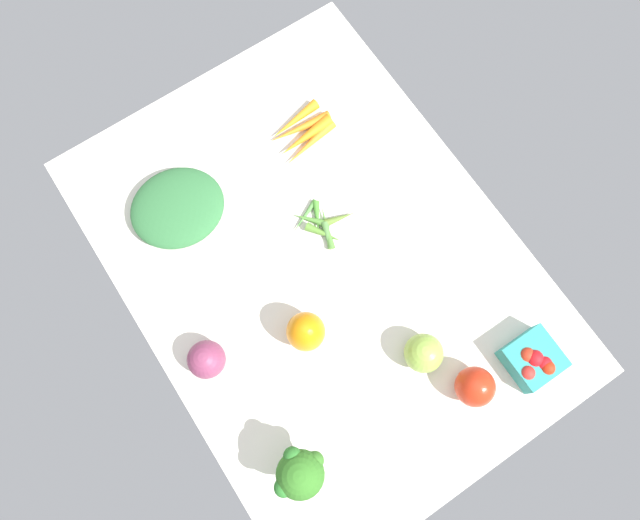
# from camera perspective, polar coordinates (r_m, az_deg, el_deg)

# --- Properties ---
(tablecloth) EXTENTS (1.04, 0.76, 0.02)m
(tablecloth) POSITION_cam_1_polar(r_m,az_deg,el_deg) (1.22, 0.00, -0.37)
(tablecloth) COLOR silver
(tablecloth) RESTS_ON ground
(heirloom_tomato_green) EXTENTS (0.08, 0.08, 0.08)m
(heirloom_tomato_green) POSITION_cam_1_polar(r_m,az_deg,el_deg) (1.15, 10.17, -9.02)
(heirloom_tomato_green) COLOR #8FB545
(heirloom_tomato_green) RESTS_ON tablecloth
(okra_pile) EXTENTS (0.12, 0.14, 0.02)m
(okra_pile) POSITION_cam_1_polar(r_m,az_deg,el_deg) (1.22, 0.24, 3.44)
(okra_pile) COLOR #42862C
(okra_pile) RESTS_ON tablecloth
(carrot_bunch) EXTENTS (0.11, 0.15, 0.03)m
(carrot_bunch) POSITION_cam_1_polar(r_m,az_deg,el_deg) (1.30, -1.76, 12.40)
(carrot_bunch) COLOR orange
(carrot_bunch) RESTS_ON tablecloth
(bell_pepper_orange) EXTENTS (0.08, 0.08, 0.10)m
(bell_pepper_orange) POSITION_cam_1_polar(r_m,az_deg,el_deg) (1.12, -1.41, -7.06)
(bell_pepper_orange) COLOR orange
(bell_pepper_orange) RESTS_ON tablecloth
(berry_basket) EXTENTS (0.10, 0.10, 0.06)m
(berry_basket) POSITION_cam_1_polar(r_m,az_deg,el_deg) (1.21, 20.25, -9.20)
(berry_basket) COLOR teal
(berry_basket) RESTS_ON tablecloth
(leafy_greens_clump) EXTENTS (0.21, 0.22, 0.05)m
(leafy_greens_clump) POSITION_cam_1_polar(r_m,az_deg,el_deg) (1.25, -13.87, 5.02)
(leafy_greens_clump) COLOR #316F3B
(leafy_greens_clump) RESTS_ON tablecloth
(bell_pepper_red) EXTENTS (0.11, 0.11, 0.08)m
(bell_pepper_red) POSITION_cam_1_polar(r_m,az_deg,el_deg) (1.16, 15.02, -11.96)
(bell_pepper_red) COLOR red
(bell_pepper_red) RESTS_ON tablecloth
(broccoli_head) EXTENTS (0.09, 0.10, 0.13)m
(broccoli_head) POSITION_cam_1_polar(r_m,az_deg,el_deg) (1.09, -2.01, -20.29)
(broccoli_head) COLOR #92CF79
(broccoli_head) RESTS_ON tablecloth
(red_onion_center) EXTENTS (0.08, 0.08, 0.08)m
(red_onion_center) POSITION_cam_1_polar(r_m,az_deg,el_deg) (1.15, -11.12, -9.59)
(red_onion_center) COLOR #833757
(red_onion_center) RESTS_ON tablecloth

